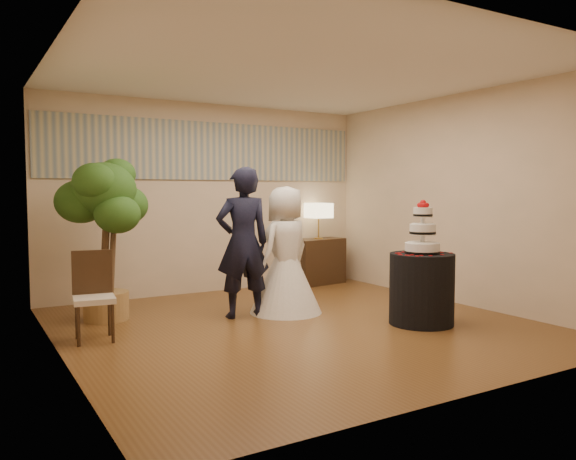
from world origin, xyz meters
TOP-DOWN VIEW (x-y plane):
  - floor at (0.00, 0.00)m, footprint 5.00×5.00m
  - ceiling at (0.00, 0.00)m, footprint 5.00×5.00m
  - wall_back at (0.00, 2.50)m, footprint 5.00×0.06m
  - wall_front at (0.00, -2.50)m, footprint 5.00×0.06m
  - wall_left at (-2.50, 0.00)m, footprint 0.06×5.00m
  - wall_right at (2.50, 0.00)m, footprint 0.06×5.00m
  - mural_border at (0.00, 2.48)m, footprint 4.90×0.02m
  - groom at (-0.35, 0.69)m, footprint 0.71×0.52m
  - bride at (0.22, 0.65)m, footprint 1.14×1.14m
  - cake_table at (1.24, -0.65)m, footprint 0.93×0.93m
  - wedding_cake at (1.24, -0.65)m, footprint 0.40×0.40m
  - console at (1.76, 2.24)m, footprint 0.93×0.52m
  - table_lamp at (1.76, 2.24)m, footprint 0.35×0.35m
  - ficus_tree at (-1.80, 1.37)m, footprint 1.31×1.31m
  - side_chair at (-2.11, 0.49)m, footprint 0.47×0.48m

SIDE VIEW (x-z plane):
  - floor at x=0.00m, z-range 0.00..0.00m
  - console at x=1.76m, z-range 0.00..0.74m
  - cake_table at x=1.24m, z-range 0.00..0.81m
  - side_chair at x=-2.11m, z-range 0.00..0.90m
  - bride at x=0.22m, z-range 0.00..1.57m
  - groom at x=-0.35m, z-range 0.00..1.79m
  - ficus_tree at x=-1.80m, z-range 0.00..1.94m
  - table_lamp at x=1.76m, z-range 0.74..1.32m
  - wedding_cake at x=1.24m, z-range 0.81..1.41m
  - wall_back at x=0.00m, z-range 0.00..2.80m
  - wall_front at x=0.00m, z-range 0.00..2.80m
  - wall_left at x=-2.50m, z-range 0.00..2.80m
  - wall_right at x=2.50m, z-range 0.00..2.80m
  - mural_border at x=0.00m, z-range 1.68..2.52m
  - ceiling at x=0.00m, z-range 2.80..2.80m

